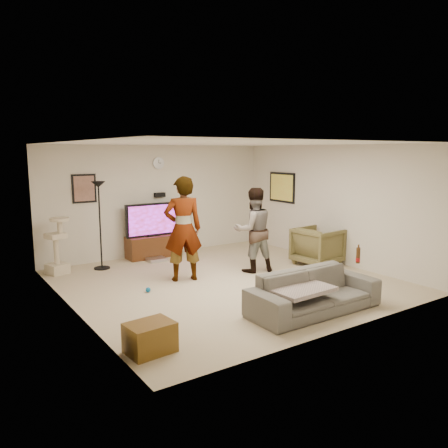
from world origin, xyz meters
TOP-DOWN VIEW (x-y plane):
  - floor at (0.00, 0.00)m, footprint 5.50×5.50m
  - ceiling at (0.00, 0.00)m, footprint 5.50×5.50m
  - wall_back at (0.00, 2.75)m, footprint 5.50×0.04m
  - wall_front at (0.00, -2.75)m, footprint 5.50×0.04m
  - wall_left at (-2.75, 0.00)m, footprint 0.04×5.50m
  - wall_right at (2.75, 0.00)m, footprint 0.04×5.50m
  - wall_clock at (0.00, 2.72)m, footprint 0.26×0.04m
  - wall_speaker at (0.00, 2.69)m, footprint 0.25×0.10m
  - picture_back at (-1.70, 2.73)m, footprint 0.42×0.03m
  - picture_right at (2.73, 1.60)m, footprint 0.03×0.78m
  - tv_stand at (-0.29, 2.50)m, footprint 1.18×0.45m
  - console_box at (-0.39, 2.11)m, footprint 0.40×0.30m
  - tv at (-0.29, 2.50)m, footprint 1.24×0.08m
  - tv_screen at (-0.29, 2.46)m, footprint 1.14×0.01m
  - floor_lamp at (-1.59, 2.16)m, footprint 0.32×0.32m
  - cat_tree at (-2.43, 2.27)m, footprint 0.44×0.44m
  - person_left at (-0.60, 0.52)m, footprint 0.80×0.64m
  - person_right at (0.84, 0.28)m, footprint 0.93×0.79m
  - sofa at (0.20, -2.02)m, footprint 2.09×0.83m
  - throw_blanket at (-0.11, -2.02)m, footprint 0.93×0.74m
  - beer_bottle at (1.15, -2.02)m, footprint 0.06×0.06m
  - armchair at (2.29, -0.06)m, footprint 0.94×0.92m
  - side_table at (-2.40, -1.91)m, footprint 0.58×0.46m
  - toy_ball at (-1.46, 0.21)m, footprint 0.09×0.09m

SIDE VIEW (x-z plane):
  - floor at x=0.00m, z-range -0.02..0.00m
  - console_box at x=-0.39m, z-range 0.00..0.07m
  - toy_ball at x=-1.46m, z-range 0.00..0.09m
  - side_table at x=-2.40m, z-range 0.00..0.36m
  - tv_stand at x=-0.29m, z-range 0.00..0.49m
  - sofa at x=0.20m, z-range 0.00..0.61m
  - armchair at x=2.29m, z-range 0.00..0.79m
  - throw_blanket at x=-0.11m, z-range 0.38..0.44m
  - cat_tree at x=-2.43m, z-range 0.00..1.11m
  - beer_bottle at x=1.15m, z-range 0.61..0.86m
  - person_right at x=0.84m, z-range 0.00..1.67m
  - tv at x=-0.29m, z-range 0.49..1.22m
  - tv_screen at x=-0.29m, z-range 0.53..1.18m
  - floor_lamp at x=-1.59m, z-range 0.00..1.77m
  - person_left at x=-0.60m, z-range 0.00..1.92m
  - wall_back at x=0.00m, z-range 0.00..2.50m
  - wall_front at x=0.00m, z-range 0.00..2.50m
  - wall_left at x=-2.75m, z-range 0.00..2.50m
  - wall_right at x=2.75m, z-range 0.00..2.50m
  - wall_speaker at x=0.00m, z-range 1.33..1.43m
  - picture_right at x=2.73m, z-range 1.19..1.81m
  - picture_back at x=-1.70m, z-range 1.34..1.86m
  - wall_clock at x=0.00m, z-range 1.97..2.23m
  - ceiling at x=0.00m, z-range 2.50..2.52m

